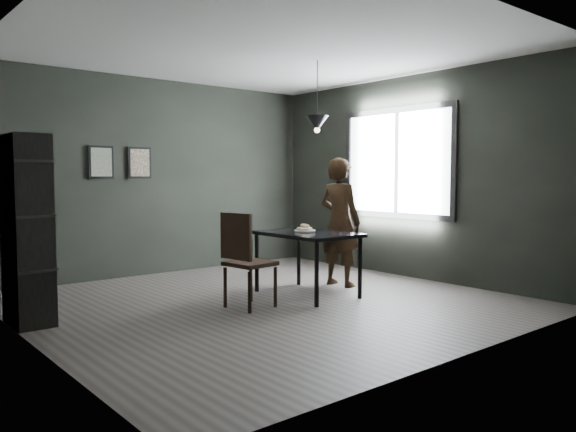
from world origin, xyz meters
TOP-DOWN VIEW (x-y plane):
  - ground at (0.00, 0.00)m, footprint 5.00×5.00m
  - back_wall at (0.00, 2.50)m, footprint 5.00×0.10m
  - ceiling at (0.00, 0.00)m, footprint 5.00×5.00m
  - window_assembly at (2.47, 0.20)m, footprint 0.04×1.96m
  - cafe_table at (0.60, 0.00)m, footprint 0.80×1.20m
  - white_plate at (0.61, 0.05)m, footprint 0.23×0.23m
  - donut_pile at (0.61, 0.05)m, footprint 0.19×0.20m
  - woman at (1.30, 0.16)m, footprint 0.47×0.65m
  - wood_chair at (-0.39, -0.10)m, footprint 0.50×0.50m
  - shelf_unit at (-2.32, 0.71)m, footprint 0.34×0.60m
  - pendant_lamp at (0.85, 0.10)m, footprint 0.28×0.28m
  - framed_print_left at (-0.90, 2.47)m, footprint 0.34×0.04m
  - framed_print_right at (-0.35, 2.47)m, footprint 0.34×0.04m

SIDE VIEW (x-z plane):
  - ground at x=0.00m, z-range 0.00..0.00m
  - wood_chair at x=-0.39m, z-range 0.07..1.10m
  - cafe_table at x=0.60m, z-range 0.30..1.05m
  - white_plate at x=0.61m, z-range 0.75..0.76m
  - donut_pile at x=0.61m, z-range 0.75..0.84m
  - woman at x=1.30m, z-range 0.00..1.65m
  - shelf_unit at x=-2.32m, z-range 0.00..1.80m
  - back_wall at x=0.00m, z-range 0.00..2.80m
  - window_assembly at x=2.47m, z-range 0.82..2.38m
  - framed_print_left at x=-0.90m, z-range 1.38..1.82m
  - framed_print_right at x=-0.35m, z-range 1.38..1.82m
  - pendant_lamp at x=0.85m, z-range 1.62..2.48m
  - ceiling at x=0.00m, z-range 2.79..2.81m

